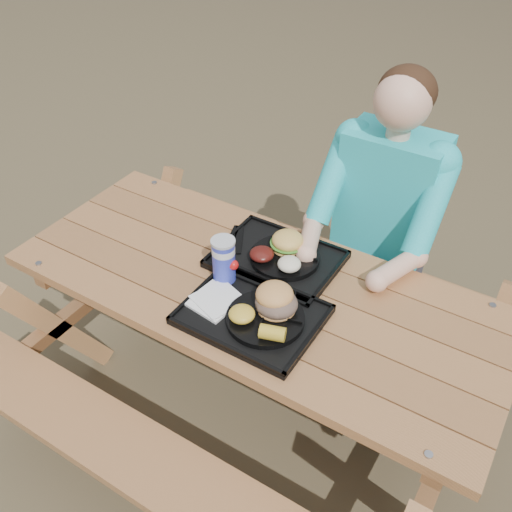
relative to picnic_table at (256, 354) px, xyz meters
The scene contains 18 objects.
ground 0.38m from the picnic_table, ahead, with size 60.00×60.00×0.00m, color #999999.
picnic_table is the anchor object (origin of this frame).
tray_near 0.42m from the picnic_table, 62.63° to the right, with size 0.45×0.35×0.02m, color black.
tray_far 0.41m from the picnic_table, 90.08° to the left, with size 0.45×0.35×0.02m, color black.
plate_near 0.45m from the picnic_table, 49.42° to the right, with size 0.26×0.26×0.02m, color black.
plate_far 0.43m from the picnic_table, 79.15° to the left, with size 0.26×0.26×0.02m, color black.
napkin_stack 0.44m from the picnic_table, 109.46° to the right, with size 0.15×0.15×0.02m, color white.
soda_cup 0.49m from the picnic_table, 151.73° to the right, with size 0.08×0.08×0.16m, color #1724AF.
condiment_bbq 0.42m from the picnic_table, 11.15° to the right, with size 0.05×0.05×0.03m, color #330D05.
condiment_mustard 0.44m from the picnic_table, 10.78° to the right, with size 0.05×0.05×0.03m, color #FFAC1C.
sandwich 0.52m from the picnic_table, 36.48° to the right, with size 0.13×0.13×0.14m, color #E2984F, non-canonical shape.
mac_cheese 0.49m from the picnic_table, 70.19° to the right, with size 0.09×0.09×0.04m, color yellow.
corn_cob 0.53m from the picnic_table, 48.37° to the right, with size 0.08×0.08×0.05m, color gold, non-canonical shape.
cutlery_far 0.47m from the picnic_table, 138.32° to the left, with size 0.03×0.17×0.01m, color black.
burger 0.51m from the picnic_table, 84.95° to the left, with size 0.12×0.12×0.11m, color #EBB553, non-canonical shape.
baked_beans 0.45m from the picnic_table, 109.64° to the left, with size 0.09×0.09×0.04m, color #511410.
potato_salad 0.46m from the picnic_table, 48.72° to the left, with size 0.08×0.08×0.05m, color white.
diner 0.71m from the picnic_table, 68.94° to the left, with size 0.48×0.84×1.28m, color #1A9EBB, non-canonical shape.
Camera 1 is at (0.80, -1.29, 2.12)m, focal length 40.00 mm.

